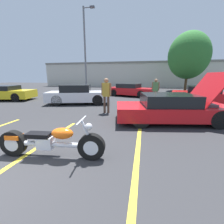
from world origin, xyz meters
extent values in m
cube|color=yellow|center=(0.15, 0.77, 0.00)|extent=(0.12, 5.73, 0.01)
cube|color=yellow|center=(2.79, 0.77, 0.00)|extent=(0.12, 5.73, 0.01)
cube|color=beige|center=(0.00, 27.22, 2.20)|extent=(32.00, 4.00, 4.40)
cube|color=slate|center=(0.00, 27.22, 4.25)|extent=(32.00, 4.20, 0.30)
cylinder|color=slate|center=(-3.24, 13.71, 4.24)|extent=(0.18, 0.18, 8.47)
cylinder|color=slate|center=(-2.79, 13.71, 8.32)|extent=(0.90, 0.10, 0.10)
cube|color=#4C4C51|center=(-2.34, 13.71, 8.32)|extent=(0.44, 0.28, 0.16)
cylinder|color=brown|center=(8.22, 20.00, 1.13)|extent=(0.32, 0.32, 2.27)
ellipsoid|color=#2D702D|center=(8.22, 20.00, 4.45)|extent=(5.06, 5.06, 5.81)
cylinder|color=black|center=(1.77, 1.22, 0.31)|extent=(0.63, 0.23, 0.61)
cylinder|color=black|center=(-0.11, 1.01, 0.31)|extent=(0.63, 0.23, 0.61)
cylinder|color=silver|center=(1.77, 1.22, 0.31)|extent=(0.35, 0.21, 0.34)
cylinder|color=silver|center=(-0.11, 1.01, 0.31)|extent=(0.35, 0.21, 0.34)
cylinder|color=silver|center=(0.83, 1.11, 0.32)|extent=(1.61, 0.30, 0.12)
cube|color=silver|center=(0.69, 1.10, 0.36)|extent=(0.38, 0.28, 0.28)
ellipsoid|color=orange|center=(1.11, 1.15, 0.60)|extent=(0.53, 0.33, 0.26)
cube|color=black|center=(0.55, 1.08, 0.54)|extent=(0.58, 0.32, 0.10)
cube|color=orange|center=(-0.07, 1.01, 0.48)|extent=(0.36, 0.26, 0.10)
cylinder|color=silver|center=(1.67, 1.21, 0.63)|extent=(0.31, 0.10, 0.62)
cylinder|color=silver|center=(1.56, 1.20, 0.92)|extent=(0.11, 0.70, 0.04)
sphere|color=silver|center=(1.72, 1.21, 0.78)|extent=(0.16, 0.16, 0.16)
cylinder|color=silver|center=(0.39, 1.18, 0.26)|extent=(1.23, 0.23, 0.09)
cube|color=red|center=(4.03, 4.70, 0.45)|extent=(4.80, 2.67, 0.52)
cube|color=black|center=(3.86, 4.67, 0.94)|extent=(2.31, 2.04, 0.45)
cylinder|color=black|center=(5.57, 4.14, 0.35)|extent=(0.72, 0.34, 0.69)
cylinder|color=black|center=(5.27, 5.78, 0.35)|extent=(0.72, 0.34, 0.69)
cylinder|color=black|center=(2.80, 3.63, 0.35)|extent=(0.72, 0.34, 0.69)
cylinder|color=black|center=(2.50, 5.27, 0.35)|extent=(0.72, 0.34, 0.69)
cube|color=red|center=(5.31, 4.94, 1.36)|extent=(1.24, 1.88, 1.32)
cube|color=#4C4C51|center=(5.26, 4.93, 0.67)|extent=(0.78, 1.13, 0.28)
cube|color=red|center=(6.79, 9.10, 0.53)|extent=(4.35, 2.70, 0.67)
cube|color=black|center=(6.63, 9.14, 1.06)|extent=(2.13, 2.06, 0.39)
cylinder|color=black|center=(8.19, 9.67, 0.35)|extent=(0.74, 0.36, 0.71)
cylinder|color=black|center=(5.39, 8.53, 0.35)|extent=(0.74, 0.36, 0.71)
cylinder|color=black|center=(5.74, 10.19, 0.35)|extent=(0.74, 0.36, 0.71)
cube|color=silver|center=(-1.57, 7.99, 0.51)|extent=(4.55, 2.82, 0.65)
cube|color=black|center=(-1.73, 7.94, 1.07)|extent=(2.26, 2.02, 0.47)
cylinder|color=black|center=(-0.10, 7.63, 0.35)|extent=(0.73, 0.40, 0.69)
cylinder|color=black|center=(-0.51, 9.07, 0.35)|extent=(0.73, 0.40, 0.69)
cylinder|color=black|center=(-2.62, 6.91, 0.35)|extent=(0.73, 0.40, 0.69)
cylinder|color=black|center=(-3.04, 8.35, 0.35)|extent=(0.73, 0.40, 0.69)
cube|color=red|center=(1.57, 12.86, 0.50)|extent=(4.75, 3.06, 0.63)
cube|color=black|center=(1.40, 12.91, 1.00)|extent=(2.39, 2.12, 0.38)
cylinder|color=black|center=(2.63, 11.70, 0.33)|extent=(0.70, 0.42, 0.67)
cylinder|color=black|center=(3.11, 13.14, 0.33)|extent=(0.70, 0.42, 0.67)
cylinder|color=black|center=(0.03, 12.58, 0.33)|extent=(0.70, 0.42, 0.67)
cylinder|color=black|center=(0.51, 14.02, 0.33)|extent=(0.70, 0.42, 0.67)
cube|color=yellow|center=(-7.99, 8.32, 0.49)|extent=(4.41, 2.71, 0.62)
cube|color=black|center=(-8.15, 8.28, 0.98)|extent=(2.16, 2.07, 0.36)
cylinder|color=black|center=(-6.57, 7.74, 0.33)|extent=(0.69, 0.35, 0.66)
cylinder|color=black|center=(-6.91, 9.41, 0.33)|extent=(0.69, 0.35, 0.66)
cylinder|color=brown|center=(0.89, 5.68, 0.43)|extent=(0.12, 0.12, 0.86)
cylinder|color=brown|center=(1.09, 5.68, 0.43)|extent=(0.12, 0.12, 0.86)
cube|color=#B29933|center=(0.99, 5.68, 1.20)|extent=(0.36, 0.20, 0.68)
cylinder|color=#9E704C|center=(0.77, 5.68, 1.24)|extent=(0.08, 0.08, 0.61)
cylinder|color=#9E704C|center=(1.21, 5.68, 1.24)|extent=(0.08, 0.08, 0.61)
sphere|color=#9E704C|center=(0.99, 5.68, 1.66)|extent=(0.23, 0.23, 0.23)
cylinder|color=brown|center=(3.57, 9.40, 0.41)|extent=(0.12, 0.12, 0.82)
cylinder|color=brown|center=(3.77, 9.40, 0.41)|extent=(0.12, 0.12, 0.82)
cube|color=#4C7F47|center=(3.67, 9.40, 1.15)|extent=(0.36, 0.20, 0.65)
cylinder|color=#9E704C|center=(3.45, 9.40, 1.18)|extent=(0.08, 0.08, 0.59)
cylinder|color=#9E704C|center=(3.89, 9.40, 1.18)|extent=(0.08, 0.08, 0.59)
sphere|color=#9E704C|center=(3.67, 9.40, 1.59)|extent=(0.22, 0.22, 0.22)
camera|label=1|loc=(2.87, -1.73, 1.85)|focal=24.00mm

